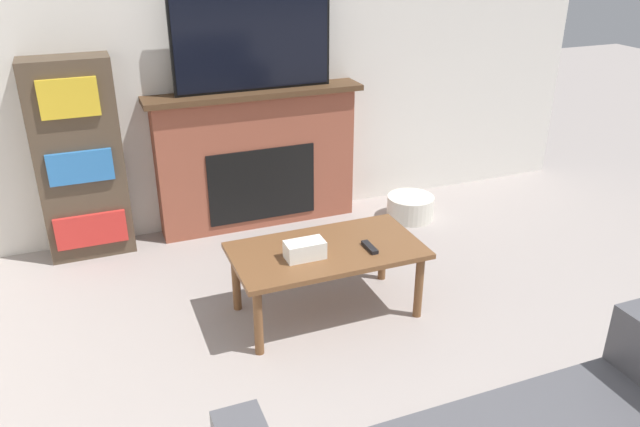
% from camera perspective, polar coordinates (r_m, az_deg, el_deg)
% --- Properties ---
extents(wall_back, '(5.87, 0.06, 2.70)m').
position_cam_1_polar(wall_back, '(4.61, -8.07, 15.07)').
color(wall_back, silver).
rests_on(wall_back, ground_plane).
extents(fireplace, '(1.59, 0.28, 1.05)m').
position_cam_1_polar(fireplace, '(4.71, -5.77, 5.03)').
color(fireplace, brown).
rests_on(fireplace, ground_plane).
extents(tv, '(1.13, 0.03, 0.67)m').
position_cam_1_polar(tv, '(4.48, -6.17, 15.29)').
color(tv, black).
rests_on(tv, fireplace).
extents(coffee_table, '(1.09, 0.59, 0.43)m').
position_cam_1_polar(coffee_table, '(3.60, 0.62, -3.94)').
color(coffee_table, brown).
rests_on(coffee_table, ground_plane).
extents(tissue_box, '(0.22, 0.12, 0.10)m').
position_cam_1_polar(tissue_box, '(3.45, -1.39, -3.33)').
color(tissue_box, white).
rests_on(tissue_box, coffee_table).
extents(remote_control, '(0.04, 0.15, 0.02)m').
position_cam_1_polar(remote_control, '(3.57, 4.57, -3.09)').
color(remote_control, black).
rests_on(remote_control, coffee_table).
extents(bookshelf, '(0.56, 0.29, 1.37)m').
position_cam_1_polar(bookshelf, '(4.49, -21.11, 4.53)').
color(bookshelf, '#4C3D2D').
rests_on(bookshelf, ground_plane).
extents(storage_basket, '(0.37, 0.37, 0.18)m').
position_cam_1_polar(storage_basket, '(4.97, 8.26, 0.57)').
color(storage_basket, silver).
rests_on(storage_basket, ground_plane).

